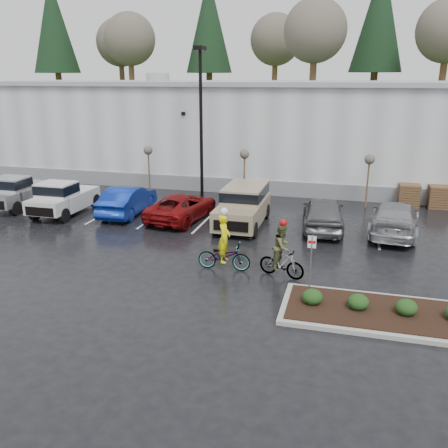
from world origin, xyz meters
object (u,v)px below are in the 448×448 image
(sapling_west, at_px, (148,153))
(car_red, at_px, (182,207))
(pallet_stack_b, at_px, (439,197))
(fire_lane_sign, at_px, (311,256))
(cyclist_hivis, at_px, (224,251))
(sapling_east, at_px, (369,162))
(pickup_silver, at_px, (21,190))
(car_blue, at_px, (128,200))
(suv_tan, at_px, (243,207))
(car_grey, at_px, (323,213))
(pallet_stack_a, at_px, (409,195))
(car_far_silver, at_px, (395,218))
(pickup_white, at_px, (67,196))
(sapling_mid, at_px, (244,157))
(cyclist_olive, at_px, (282,256))
(lamppost, at_px, (201,109))

(sapling_west, xyz_separation_m, car_red, (4.18, -5.21, -2.00))
(pallet_stack_b, relative_size, fire_lane_sign, 0.61)
(cyclist_hivis, bearing_deg, sapling_east, -28.81)
(sapling_west, height_order, pickup_silver, sapling_west)
(fire_lane_sign, bearing_deg, cyclist_hivis, 159.93)
(car_blue, bearing_deg, suv_tan, 172.90)
(pallet_stack_b, height_order, car_grey, car_grey)
(sapling_west, bearing_deg, car_red, -51.28)
(pallet_stack_a, bearing_deg, cyclist_hivis, -123.45)
(pallet_stack_a, distance_m, car_far_silver, 6.02)
(car_blue, distance_m, car_far_silver, 14.42)
(pickup_silver, relative_size, car_grey, 1.04)
(pickup_white, bearing_deg, sapling_mid, 31.69)
(pallet_stack_a, xyz_separation_m, cyclist_hivis, (-8.26, -12.50, 0.12))
(cyclist_hivis, bearing_deg, sapling_mid, 6.40)
(sapling_west, distance_m, cyclist_olive, 15.86)
(fire_lane_sign, bearing_deg, car_blue, 144.62)
(sapling_east, bearing_deg, pallet_stack_a, 21.80)
(lamppost, distance_m, cyclist_olive, 13.42)
(sapling_west, xyz_separation_m, cyclist_olive, (10.60, -11.64, -1.87))
(pallet_stack_b, distance_m, pickup_silver, 25.08)
(fire_lane_sign, relative_size, car_blue, 0.44)
(car_blue, height_order, suv_tan, suv_tan)
(car_blue, bearing_deg, sapling_mid, -141.20)
(suv_tan, bearing_deg, pallet_stack_b, 31.80)
(cyclist_hivis, bearing_deg, lamppost, 19.78)
(lamppost, height_order, sapling_east, lamppost)
(sapling_west, relative_size, pallet_stack_b, 2.37)
(pickup_silver, distance_m, car_blue, 6.96)
(fire_lane_sign, bearing_deg, suv_tan, 119.73)
(lamppost, height_order, suv_tan, lamppost)
(sapling_east, xyz_separation_m, car_grey, (-2.24, -5.00, -1.88))
(fire_lane_sign, height_order, car_grey, fire_lane_sign)
(car_red, relative_size, cyclist_olive, 2.20)
(fire_lane_sign, height_order, cyclist_hivis, cyclist_hivis)
(sapling_east, distance_m, car_blue, 14.22)
(lamppost, xyz_separation_m, pallet_stack_b, (14.20, 2.00, -5.01))
(pickup_silver, height_order, car_grey, pickup_silver)
(lamppost, distance_m, car_red, 6.51)
(lamppost, distance_m, suv_tan, 7.46)
(sapling_west, bearing_deg, cyclist_hivis, -54.38)
(sapling_east, xyz_separation_m, car_far_silver, (1.25, -4.89, -1.92))
(sapling_east, height_order, car_blue, sapling_east)
(lamppost, xyz_separation_m, cyclist_olive, (6.60, -10.64, -4.83))
(sapling_west, relative_size, pickup_silver, 0.62)
(car_red, bearing_deg, cyclist_hivis, 129.75)
(car_red, bearing_deg, pickup_silver, 6.08)
(pallet_stack_b, relative_size, car_far_silver, 0.24)
(pallet_stack_b, bearing_deg, pallet_stack_a, 180.00)
(lamppost, bearing_deg, car_blue, -128.32)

